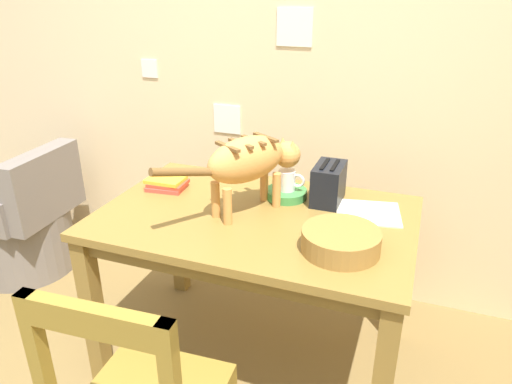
{
  "coord_description": "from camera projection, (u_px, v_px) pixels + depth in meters",
  "views": [
    {
      "loc": [
        0.75,
        -0.59,
        1.64
      ],
      "look_at": [
        0.14,
        1.07,
        0.86
      ],
      "focal_mm": 33.33,
      "sensor_mm": 36.0,
      "label": 1
    }
  ],
  "objects": [
    {
      "name": "toaster",
      "position": [
        329.0,
        184.0,
        2.06
      ],
      "size": [
        0.12,
        0.2,
        0.18
      ],
      "color": "black",
      "rests_on": "dining_table"
    },
    {
      "name": "wall_rear",
      "position": [
        282.0,
        64.0,
        2.47
      ],
      "size": [
        4.79,
        0.11,
        2.5
      ],
      "color": "beige",
      "rests_on": "ground_plane"
    },
    {
      "name": "wicker_basket",
      "position": [
        341.0,
        240.0,
        1.69
      ],
      "size": [
        0.28,
        0.28,
        0.08
      ],
      "color": "olive",
      "rests_on": "dining_table"
    },
    {
      "name": "dining_table",
      "position": [
        256.0,
        233.0,
        2.02
      ],
      "size": [
        1.3,
        0.84,
        0.76
      ],
      "color": "olive",
      "rests_on": "ground_plane"
    },
    {
      "name": "wicker_armchair",
      "position": [
        24.0,
        228.0,
        2.88
      ],
      "size": [
        0.61,
        0.62,
        0.78
      ],
      "rotation": [
        0.0,
        0.0,
        1.62
      ],
      "color": "slate",
      "rests_on": "ground_plane"
    },
    {
      "name": "saucer_bowl",
      "position": [
        286.0,
        194.0,
        2.12
      ],
      "size": [
        0.19,
        0.19,
        0.04
      ],
      "primitive_type": "cylinder",
      "color": "#3C8C43",
      "rests_on": "dining_table"
    },
    {
      "name": "book_stack",
      "position": [
        167.0,
        183.0,
        2.21
      ],
      "size": [
        0.19,
        0.15,
        0.05
      ],
      "color": "#D64739",
      "rests_on": "dining_table"
    },
    {
      "name": "cat",
      "position": [
        251.0,
        161.0,
        1.93
      ],
      "size": [
        0.4,
        0.62,
        0.32
      ],
      "rotation": [
        0.0,
        0.0,
        -0.54
      ],
      "color": "#CD8E47",
      "rests_on": "dining_table"
    },
    {
      "name": "coffee_mug",
      "position": [
        288.0,
        180.0,
        2.1
      ],
      "size": [
        0.12,
        0.08,
        0.09
      ],
      "color": "white",
      "rests_on": "saucer_bowl"
    },
    {
      "name": "magazine",
      "position": [
        368.0,
        213.0,
        1.98
      ],
      "size": [
        0.3,
        0.28,
        0.01
      ],
      "primitive_type": "cube",
      "rotation": [
        0.0,
        0.0,
        0.18
      ],
      "color": "beige",
      "rests_on": "dining_table"
    }
  ]
}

